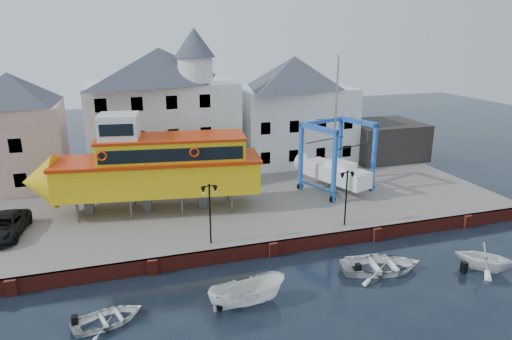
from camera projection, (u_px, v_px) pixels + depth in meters
name	position (u px, v px, depth m)	size (l,w,h in m)	color
ground	(273.00, 256.00, 30.99)	(140.00, 140.00, 0.00)	black
hardstanding	(232.00, 196.00, 40.89)	(44.00, 22.00, 1.00)	slate
quay_wall	(272.00, 249.00, 30.94)	(44.00, 0.47, 1.00)	maroon
building_pink	(15.00, 131.00, 40.48)	(8.00, 7.00, 10.30)	tan
building_white_main	(163.00, 110.00, 44.26)	(14.00, 8.30, 14.00)	silver
building_white_right	(294.00, 110.00, 49.00)	(12.00, 8.00, 11.20)	silver
shed_dark	(382.00, 140.00, 51.09)	(8.00, 7.00, 4.00)	black
lamp_post_left	(210.00, 199.00, 29.73)	(1.12, 0.32, 4.20)	black
lamp_post_right	(347.00, 184.00, 32.59)	(1.12, 0.32, 4.20)	black
tour_boat	(145.00, 166.00, 35.10)	(18.29, 6.75, 7.78)	#59595E
travel_lift	(331.00, 167.00, 40.87)	(6.62, 8.05, 11.83)	#193CAA
van	(4.00, 226.00, 31.50)	(2.45, 5.31, 1.48)	black
motorboat_a	(247.00, 305.00, 25.42)	(1.68, 4.47, 1.72)	white
motorboat_b	(380.00, 271.00, 29.06)	(3.69, 5.16, 1.07)	white
motorboat_c	(484.00, 269.00, 29.28)	(3.10, 3.59, 1.89)	white
motorboat_d	(109.00, 323.00, 23.85)	(2.64, 3.69, 0.76)	white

